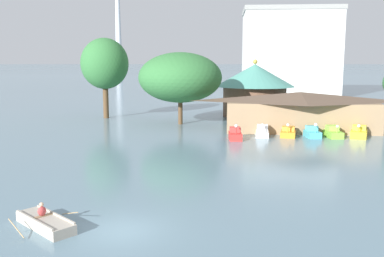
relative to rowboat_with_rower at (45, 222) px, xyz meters
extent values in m
plane|color=slate|center=(4.01, -0.14, -0.29)|extent=(2000.00, 2000.00, 0.00)
cube|color=#ADA393|center=(0.01, -0.01, -0.03)|extent=(3.84, 3.49, 0.52)
cube|color=#ADA393|center=(0.37, 0.43, 0.28)|extent=(2.95, 2.48, 0.10)
cube|color=#ADA393|center=(-0.36, -0.45, 0.28)|extent=(2.95, 2.48, 0.10)
cube|color=#997F5B|center=(-0.22, 0.18, 0.25)|extent=(0.86, 0.97, 0.04)
ellipsoid|color=#BF3F3F|center=(-0.22, 0.18, 0.51)|extent=(0.53, 0.54, 0.49)
sphere|color=tan|center=(-0.22, 0.18, 0.87)|extent=(0.22, 0.22, 0.22)
cylinder|color=tan|center=(0.85, 1.17, 0.07)|extent=(1.30, 1.10, 0.57)
cylinder|color=tan|center=(-0.99, -1.05, 0.07)|extent=(1.30, 1.10, 0.57)
cube|color=red|center=(10.12, 25.49, 0.09)|extent=(1.45, 2.67, 0.74)
cube|color=#E8423C|center=(10.10, 25.81, 0.74)|extent=(1.18, 1.23, 0.56)
cylinder|color=red|center=(10.17, 24.45, 0.81)|extent=(0.14, 0.14, 0.71)
sphere|color=white|center=(10.17, 24.45, 1.35)|extent=(0.35, 0.35, 0.35)
cube|color=white|center=(13.16, 27.56, 0.00)|extent=(1.60, 2.64, 0.57)
cube|color=white|center=(13.18, 27.88, 0.65)|extent=(1.28, 1.23, 0.72)
cylinder|color=white|center=(13.07, 26.56, 0.61)|extent=(0.14, 0.14, 0.65)
sphere|color=white|center=(13.07, 26.56, 1.13)|extent=(0.39, 0.39, 0.39)
cube|color=orange|center=(15.98, 27.52, 0.04)|extent=(2.00, 2.53, 0.65)
cube|color=gold|center=(16.04, 27.80, 0.62)|extent=(1.52, 1.27, 0.50)
cylinder|color=orange|center=(15.80, 26.63, 0.69)|extent=(0.14, 0.14, 0.65)
sphere|color=white|center=(15.80, 26.63, 1.18)|extent=(0.33, 0.33, 0.33)
cube|color=#4CB7CC|center=(18.60, 27.49, 0.06)|extent=(1.67, 2.48, 0.70)
cube|color=#5DCDE2|center=(18.56, 27.78, 0.68)|extent=(1.29, 1.19, 0.54)
cylinder|color=#4CB7CC|center=(18.73, 26.58, 0.74)|extent=(0.14, 0.14, 0.65)
sphere|color=white|center=(18.73, 26.58, 1.25)|extent=(0.37, 0.37, 0.37)
cube|color=#8CCC3F|center=(20.87, 27.60, 0.07)|extent=(1.74, 2.83, 0.71)
cube|color=#A0E24F|center=(20.83, 27.94, 0.71)|extent=(1.34, 1.35, 0.58)
cylinder|color=#8CCC3F|center=(21.01, 26.54, 0.69)|extent=(0.14, 0.14, 0.53)
sphere|color=white|center=(21.01, 26.54, 1.10)|extent=(0.29, 0.29, 0.29)
cube|color=yellow|center=(23.63, 27.66, 0.11)|extent=(2.42, 3.00, 0.79)
cube|color=yellow|center=(23.74, 27.96, 0.77)|extent=(1.70, 1.57, 0.54)
cylinder|color=yellow|center=(23.28, 26.68, 0.75)|extent=(0.14, 0.14, 0.49)
sphere|color=white|center=(23.28, 26.68, 1.16)|extent=(0.33, 0.33, 0.33)
cube|color=#9E7F5B|center=(17.98, 32.40, 1.46)|extent=(17.45, 7.05, 3.49)
pyramid|color=brown|center=(17.98, 32.40, 3.77)|extent=(18.85, 8.11, 1.14)
cylinder|color=brown|center=(13.43, 45.69, 1.95)|extent=(9.46, 9.46, 4.47)
cone|color=teal|center=(13.43, 45.69, 5.86)|extent=(11.92, 11.92, 3.35)
sphere|color=#B7993D|center=(13.43, 45.69, 7.88)|extent=(0.70, 0.70, 0.70)
cylinder|color=brown|center=(-8.38, 41.69, 1.85)|extent=(0.79, 0.79, 4.27)
ellipsoid|color=#337038|center=(-8.38, 41.69, 7.63)|extent=(6.85, 6.85, 7.30)
cylinder|color=brown|center=(3.12, 36.29, 1.16)|extent=(0.58, 0.58, 2.89)
ellipsoid|color=#337038|center=(3.12, 36.29, 5.87)|extent=(10.90, 10.90, 6.54)
cube|color=silver|center=(24.14, 86.08, 9.41)|extent=(21.64, 15.89, 19.39)
cube|color=#999993|center=(24.14, 86.08, 19.61)|extent=(22.07, 16.20, 1.00)
camera|label=1|loc=(8.96, -20.15, 8.06)|focal=40.46mm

